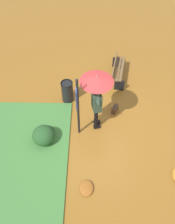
{
  "coord_description": "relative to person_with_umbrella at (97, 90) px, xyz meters",
  "views": [
    {
      "loc": [
        -4.79,
        0.25,
        6.52
      ],
      "look_at": [
        -0.16,
        0.32,
        0.85
      ],
      "focal_mm": 39.38,
      "sensor_mm": 36.0,
      "label": 1
    }
  ],
  "objects": [
    {
      "name": "handbag",
      "position": [
        0.52,
        -0.67,
        -1.42
      ],
      "size": [
        0.33,
        0.26,
        0.37
      ],
      "color": "#4C3323",
      "rests_on": "ground_plane"
    },
    {
      "name": "leaf_pile_near_person",
      "position": [
        -2.24,
        0.25,
        -1.5
      ],
      "size": [
        0.47,
        0.37,
        0.1
      ],
      "color": "#A86023",
      "rests_on": "ground_plane"
    },
    {
      "name": "info_sign_post",
      "position": [
        -0.36,
        0.53,
        -0.11
      ],
      "size": [
        0.44,
        0.07,
        2.3
      ],
      "color": "black",
      "rests_on": "ground_plane"
    },
    {
      "name": "person_with_umbrella",
      "position": [
        0.0,
        0.0,
        0.0
      ],
      "size": [
        0.96,
        0.96,
        2.04
      ],
      "color": "black",
      "rests_on": "ground_plane"
    },
    {
      "name": "park_bench",
      "position": [
        2.21,
        -0.83,
        -1.15
      ],
      "size": [
        1.4,
        0.61,
        0.75
      ],
      "color": "black",
      "rests_on": "ground_plane"
    },
    {
      "name": "ground_plane",
      "position": [
        -0.06,
        -0.06,
        -1.55
      ],
      "size": [
        18.0,
        18.0,
        0.0
      ],
      "primitive_type": "plane",
      "color": "#9E6623"
    },
    {
      "name": "trash_bin",
      "position": [
        1.04,
        0.97,
        -1.13
      ],
      "size": [
        0.42,
        0.42,
        0.83
      ],
      "color": "black",
      "rests_on": "ground_plane"
    },
    {
      "name": "shrub_cluster",
      "position": [
        -0.68,
        1.56,
        -1.27
      ],
      "size": [
        0.75,
        0.68,
        0.61
      ],
      "color": "#285628",
      "rests_on": "ground_plane"
    }
  ]
}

